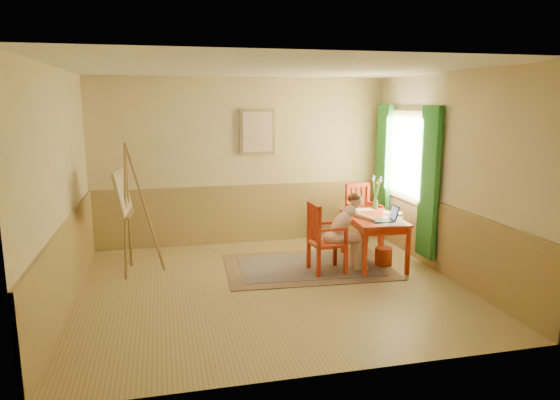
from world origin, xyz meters
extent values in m
cube|color=tan|center=(0.00, 0.00, -0.01)|extent=(5.00, 4.50, 0.02)
cube|color=white|center=(0.00, 0.00, 2.81)|extent=(5.00, 4.50, 0.02)
cube|color=tan|center=(0.00, 2.26, 1.40)|extent=(5.00, 0.02, 2.80)
cube|color=tan|center=(0.00, -2.26, 1.40)|extent=(5.00, 0.02, 2.80)
cube|color=tan|center=(-2.51, 0.00, 1.40)|extent=(0.02, 4.50, 2.80)
cube|color=tan|center=(2.51, 0.00, 1.40)|extent=(0.02, 4.50, 2.80)
cube|color=#9C834E|center=(0.00, 2.23, 0.50)|extent=(5.00, 0.04, 1.00)
cube|color=#9C834E|center=(-2.48, 0.00, 0.50)|extent=(0.04, 4.50, 1.00)
cube|color=#9C834E|center=(2.48, 0.00, 0.50)|extent=(0.04, 4.50, 1.00)
cube|color=white|center=(2.47, 1.10, 1.55)|extent=(0.02, 1.00, 1.30)
cube|color=#978254|center=(2.45, 1.10, 1.55)|extent=(0.03, 1.12, 1.42)
cube|color=green|center=(2.40, 0.32, 1.25)|extent=(0.08, 0.45, 2.20)
cube|color=green|center=(2.40, 1.88, 1.25)|extent=(0.08, 0.45, 2.20)
cube|color=#978254|center=(0.25, 2.21, 1.90)|extent=(0.60, 0.04, 0.76)
cube|color=beige|center=(0.25, 2.19, 1.90)|extent=(0.50, 0.02, 0.66)
cube|color=#8C7251|center=(0.70, 0.66, 0.01)|extent=(2.49, 1.73, 0.01)
cube|color=#1B1832|center=(0.70, 0.66, 0.01)|extent=(2.06, 1.31, 0.01)
cube|color=#B63012|center=(1.70, 0.61, 0.70)|extent=(0.81, 1.25, 0.04)
cube|color=#B63012|center=(1.70, 0.61, 0.63)|extent=(0.70, 1.14, 0.10)
cube|color=#B63012|center=(1.35, 0.08, 0.34)|extent=(0.06, 0.06, 0.68)
cube|color=#B63012|center=(1.97, 0.03, 0.34)|extent=(0.06, 0.06, 0.68)
cube|color=#B63012|center=(1.43, 1.18, 0.34)|extent=(0.06, 0.06, 0.68)
cube|color=#B63012|center=(2.05, 1.13, 0.34)|extent=(0.06, 0.06, 0.68)
cube|color=#B63012|center=(0.90, 0.38, 0.43)|extent=(0.49, 0.47, 0.05)
cube|color=#B63012|center=(0.71, 0.17, 0.20)|extent=(0.05, 0.05, 0.41)
cube|color=#B63012|center=(1.12, 0.20, 0.20)|extent=(0.05, 0.05, 0.41)
cube|color=#B63012|center=(0.68, 0.56, 0.20)|extent=(0.05, 0.05, 0.41)
cube|color=#B63012|center=(1.09, 0.59, 0.20)|extent=(0.05, 0.05, 0.41)
cube|color=#B63012|center=(0.71, 0.17, 0.73)|extent=(0.05, 0.05, 0.55)
cube|color=#B63012|center=(0.68, 0.56, 0.73)|extent=(0.05, 0.05, 0.55)
cube|color=#B63012|center=(0.69, 0.37, 0.98)|extent=(0.08, 0.45, 0.06)
cube|color=#B63012|center=(0.70, 0.27, 0.72)|extent=(0.03, 0.05, 0.45)
cube|color=#B63012|center=(0.69, 0.37, 0.72)|extent=(0.03, 0.05, 0.45)
cube|color=#B63012|center=(0.69, 0.47, 0.72)|extent=(0.03, 0.05, 0.45)
cube|color=#B63012|center=(0.91, 0.19, 0.68)|extent=(0.41, 0.07, 0.04)
cube|color=#B63012|center=(1.11, 0.20, 0.56)|extent=(0.04, 0.04, 0.22)
cube|color=#B63012|center=(0.89, 0.58, 0.68)|extent=(0.41, 0.07, 0.04)
cube|color=#B63012|center=(1.08, 0.59, 0.56)|extent=(0.04, 0.04, 0.22)
cube|color=#B63012|center=(1.90, 1.45, 0.45)|extent=(0.56, 0.57, 0.05)
cube|color=#B63012|center=(1.66, 1.62, 0.21)|extent=(0.06, 0.06, 0.43)
cube|color=#B63012|center=(1.75, 1.20, 0.21)|extent=(0.06, 0.06, 0.43)
cube|color=#B63012|center=(2.06, 1.71, 0.21)|extent=(0.06, 0.06, 0.43)
cube|color=#B63012|center=(2.15, 1.28, 0.21)|extent=(0.06, 0.06, 0.43)
cube|color=#B63012|center=(1.66, 1.62, 0.77)|extent=(0.06, 0.06, 0.58)
cube|color=#B63012|center=(2.06, 1.71, 0.77)|extent=(0.06, 0.06, 0.58)
cube|color=#B63012|center=(1.86, 1.66, 1.03)|extent=(0.47, 0.15, 0.06)
cube|color=#B63012|center=(1.76, 1.64, 0.75)|extent=(0.05, 0.04, 0.48)
cube|color=#B63012|center=(1.86, 1.66, 0.75)|extent=(0.05, 0.04, 0.48)
cube|color=#B63012|center=(1.96, 1.69, 0.75)|extent=(0.05, 0.04, 0.48)
cube|color=#B63012|center=(1.70, 1.41, 0.71)|extent=(0.13, 0.43, 0.04)
cube|color=#B63012|center=(1.74, 1.21, 0.59)|extent=(0.05, 0.05, 0.23)
cube|color=#B63012|center=(2.11, 1.49, 0.71)|extent=(0.13, 0.43, 0.04)
cube|color=#B63012|center=(2.15, 1.29, 0.59)|extent=(0.05, 0.05, 0.23)
ellipsoid|color=beige|center=(0.97, 0.40, 0.50)|extent=(0.27, 0.33, 0.20)
cylinder|color=beige|center=(1.17, 0.33, 0.49)|extent=(0.40, 0.17, 0.14)
cylinder|color=beige|center=(1.16, 0.49, 0.49)|extent=(0.40, 0.17, 0.14)
cylinder|color=beige|center=(1.36, 0.34, 0.25)|extent=(0.11, 0.11, 0.45)
cylinder|color=beige|center=(1.34, 0.50, 0.25)|extent=(0.11, 0.11, 0.45)
cube|color=beige|center=(1.41, 0.34, 0.03)|extent=(0.19, 0.09, 0.07)
cube|color=beige|center=(1.40, 0.50, 0.03)|extent=(0.19, 0.09, 0.07)
ellipsoid|color=beige|center=(1.11, 0.40, 0.70)|extent=(0.45, 0.29, 0.47)
ellipsoid|color=beige|center=(1.24, 0.41, 0.87)|extent=(0.20, 0.28, 0.16)
sphere|color=beige|center=(1.33, 0.42, 1.01)|extent=(0.19, 0.19, 0.18)
ellipsoid|color=#4D2C14|center=(1.32, 0.42, 1.07)|extent=(0.18, 0.19, 0.13)
sphere|color=#4D2C14|center=(1.25, 0.41, 1.06)|extent=(0.10, 0.10, 0.09)
cylinder|color=beige|center=(1.33, 0.29, 0.82)|extent=(0.20, 0.09, 0.13)
cylinder|color=beige|center=(1.53, 0.32, 0.75)|extent=(0.27, 0.14, 0.15)
sphere|color=beige|center=(1.42, 0.28, 0.79)|extent=(0.08, 0.08, 0.08)
sphere|color=beige|center=(1.65, 0.35, 0.70)|extent=(0.07, 0.07, 0.07)
cylinder|color=beige|center=(1.32, 0.55, 0.82)|extent=(0.21, 0.11, 0.13)
cylinder|color=beige|center=(1.52, 0.55, 0.75)|extent=(0.27, 0.11, 0.15)
sphere|color=beige|center=(1.40, 0.56, 0.79)|extent=(0.08, 0.08, 0.08)
sphere|color=beige|center=(1.64, 0.53, 0.70)|extent=(0.07, 0.07, 0.07)
cube|color=#1E2338|center=(1.69, 0.31, 0.73)|extent=(0.32, 0.23, 0.02)
cube|color=#2D3342|center=(1.69, 0.31, 0.73)|extent=(0.28, 0.18, 0.00)
cube|color=#1E2338|center=(1.88, 0.31, 0.84)|extent=(0.07, 0.23, 0.21)
cube|color=#99BFF2|center=(1.86, 0.31, 0.84)|extent=(0.05, 0.19, 0.17)
cube|color=white|center=(1.78, 0.14, 0.72)|extent=(0.31, 0.23, 0.00)
cube|color=white|center=(2.09, 0.80, 0.72)|extent=(0.35, 0.31, 0.00)
cube|color=white|center=(1.75, 1.12, 0.72)|extent=(0.30, 0.22, 0.00)
cube|color=white|center=(1.93, 0.47, 0.72)|extent=(0.35, 0.33, 0.00)
cylinder|color=#3F724C|center=(1.95, 1.15, 0.79)|extent=(0.11, 0.11, 0.14)
cylinder|color=#3F7233|center=(1.96, 1.20, 1.03)|extent=(0.01, 0.12, 0.37)
sphere|color=#728CD8|center=(1.96, 1.26, 1.21)|extent=(0.08, 0.08, 0.06)
cylinder|color=#3F7233|center=(1.92, 1.12, 1.04)|extent=(0.08, 0.05, 0.39)
sphere|color=pink|center=(1.88, 1.10, 1.23)|extent=(0.05, 0.05, 0.04)
cylinder|color=#3F7233|center=(1.97, 1.16, 0.98)|extent=(0.04, 0.03, 0.29)
sphere|color=pink|center=(1.98, 1.17, 1.13)|extent=(0.06, 0.06, 0.05)
cylinder|color=#3F7233|center=(1.91, 1.11, 1.02)|extent=(0.10, 0.08, 0.36)
sphere|color=#728CD8|center=(1.86, 1.08, 1.20)|extent=(0.07, 0.07, 0.05)
cylinder|color=#3F7233|center=(2.00, 1.16, 1.00)|extent=(0.10, 0.04, 0.32)
sphere|color=pink|center=(2.05, 1.18, 1.16)|extent=(0.06, 0.06, 0.05)
cylinder|color=#3F7233|center=(1.98, 1.15, 1.00)|extent=(0.06, 0.03, 0.33)
sphere|color=pink|center=(2.00, 1.16, 1.17)|extent=(0.06, 0.06, 0.04)
cylinder|color=#3F7233|center=(2.00, 1.17, 1.03)|extent=(0.10, 0.06, 0.37)
sphere|color=#728CD8|center=(2.05, 1.19, 1.21)|extent=(0.06, 0.06, 0.04)
cylinder|color=#B43818|center=(1.82, 0.48, 0.13)|extent=(0.27, 0.27, 0.27)
cylinder|color=olive|center=(-1.85, 0.88, 0.93)|extent=(0.12, 0.34, 1.86)
cylinder|color=olive|center=(-1.83, 1.18, 0.93)|extent=(0.07, 0.34, 1.86)
cylinder|color=olive|center=(-1.59, 1.01, 0.93)|extent=(0.49, 0.07, 1.86)
cylinder|color=olive|center=(-1.86, 1.03, 0.85)|extent=(0.07, 0.52, 0.03)
cube|color=olive|center=(-1.80, 1.03, 0.85)|extent=(0.10, 0.56, 0.03)
cube|color=#978254|center=(-1.89, 1.03, 1.18)|extent=(0.20, 0.83, 0.62)
cube|color=beige|center=(-1.87, 1.03, 1.18)|extent=(0.16, 0.75, 0.53)
camera|label=1|loc=(-1.34, -6.19, 2.40)|focal=32.46mm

